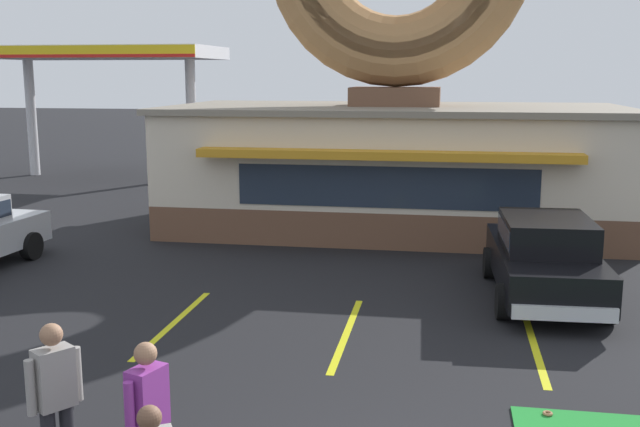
{
  "coord_description": "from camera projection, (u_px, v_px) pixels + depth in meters",
  "views": [
    {
      "loc": [
        0.4,
        -6.7,
        4.22
      ],
      "look_at": [
        -1.6,
        5.0,
        2.0
      ],
      "focal_mm": 42.0,
      "sensor_mm": 36.0,
      "label": 1
    }
  ],
  "objects": [
    {
      "name": "pedestrian_blue_sweater_man",
      "position": [
        148.0,
        416.0,
        7.27
      ],
      "size": [
        0.35,
        0.57,
        1.7
      ],
      "color": "slate",
      "rests_on": "ground"
    },
    {
      "name": "pedestrian_hooded_kid",
      "position": [
        55.0,
        396.0,
        7.65
      ],
      "size": [
        0.42,
        0.5,
        1.75
      ],
      "color": "#232328",
      "rests_on": "ground"
    },
    {
      "name": "parking_stripe_left",
      "position": [
        347.0,
        333.0,
        12.37
      ],
      "size": [
        0.12,
        3.6,
        0.01
      ],
      "primitive_type": "cube",
      "color": "yellow",
      "rests_on": "ground"
    },
    {
      "name": "parking_stripe_mid_left",
      "position": [
        534.0,
        344.0,
        11.87
      ],
      "size": [
        0.12,
        3.6,
        0.01
      ],
      "primitive_type": "cube",
      "color": "yellow",
      "rests_on": "ground"
    },
    {
      "name": "gas_station_canopy",
      "position": [
        107.0,
        58.0,
        30.23
      ],
      "size": [
        9.0,
        4.46,
        5.3
      ],
      "color": "silver",
      "rests_on": "ground"
    },
    {
      "name": "parking_stripe_far_left",
      "position": [
        174.0,
        323.0,
        12.87
      ],
      "size": [
        0.12,
        3.6,
        0.01
      ],
      "primitive_type": "cube",
      "color": "yellow",
      "rests_on": "ground"
    },
    {
      "name": "donut_shop_building",
      "position": [
        396.0,
        92.0,
        20.33
      ],
      "size": [
        12.3,
        6.75,
        10.96
      ],
      "color": "brown",
      "rests_on": "ground"
    },
    {
      "name": "car_black",
      "position": [
        544.0,
        254.0,
        14.08
      ],
      "size": [
        2.1,
        4.62,
        1.6
      ],
      "color": "black",
      "rests_on": "ground"
    },
    {
      "name": "mini_donut_mid_left",
      "position": [
        548.0,
        413.0,
        9.34
      ],
      "size": [
        0.13,
        0.13,
        0.04
      ],
      "primitive_type": "torus",
      "color": "#A5724C",
      "rests_on": "putting_mat"
    }
  ]
}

